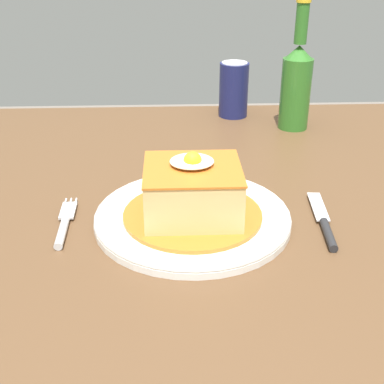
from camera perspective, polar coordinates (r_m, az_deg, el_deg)
The scene contains 7 objects.
dining_table at distance 0.90m, azimuth 2.74°, elevation -6.36°, with size 1.28×0.96×0.77m.
main_plate at distance 0.76m, azimuth 0.06°, elevation -2.76°, with size 0.29×0.29×0.02m.
sandwich_meal at distance 0.74m, azimuth 0.06°, elevation -0.15°, with size 0.20×0.20×0.10m.
fork at distance 0.77m, azimuth -13.91°, elevation -3.55°, with size 0.02×0.14×0.01m.
knife at distance 0.77m, azimuth 14.47°, elevation -3.64°, with size 0.03×0.17×0.01m.
soda_can at distance 1.21m, azimuth 4.61°, elevation 11.18°, with size 0.07×0.07×0.12m.
beer_bottle_green at distance 1.14m, azimuth 11.42°, elevation 11.72°, with size 0.06×0.06×0.27m.
Camera 1 is at (-0.07, -0.75, 1.16)m, focal length 48.42 mm.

